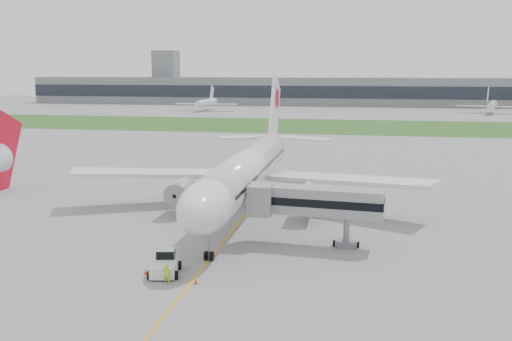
% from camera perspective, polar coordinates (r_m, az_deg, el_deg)
% --- Properties ---
extents(ground, '(600.00, 600.00, 0.00)m').
position_cam_1_polar(ground, '(70.25, -1.54, -5.02)').
color(ground, gray).
rests_on(ground, ground).
extents(apron_markings, '(70.00, 70.00, 0.04)m').
position_cam_1_polar(apron_markings, '(65.55, -2.45, -6.14)').
color(apron_markings, gold).
rests_on(apron_markings, ground).
extents(grass_strip, '(600.00, 50.00, 0.02)m').
position_cam_1_polar(grass_strip, '(187.76, 6.06, 4.47)').
color(grass_strip, '#234B1C').
rests_on(grass_strip, ground).
extents(terminal_building, '(320.00, 22.30, 14.00)m').
position_cam_1_polar(terminal_building, '(296.75, 7.73, 7.85)').
color(terminal_building, slate).
rests_on(terminal_building, ground).
extents(control_tower, '(12.00, 12.00, 56.00)m').
position_cam_1_polar(control_tower, '(316.49, -8.89, 6.69)').
color(control_tower, slate).
rests_on(control_tower, ground).
extents(airliner, '(48.13, 53.95, 17.88)m').
position_cam_1_polar(airliner, '(73.68, -0.78, 0.21)').
color(airliner, silver).
rests_on(airliner, ground).
extents(pushback_tug, '(3.29, 4.29, 2.01)m').
position_cam_1_polar(pushback_tug, '(53.13, -9.09, -9.16)').
color(pushback_tug, silver).
rests_on(pushback_tug, ground).
extents(jet_bridge, '(14.09, 4.20, 6.44)m').
position_cam_1_polar(jet_bridge, '(59.55, 5.55, -3.11)').
color(jet_bridge, gray).
rests_on(jet_bridge, ground).
extents(safety_cone_left, '(0.35, 0.35, 0.49)m').
position_cam_1_polar(safety_cone_left, '(53.32, -10.98, -9.93)').
color(safety_cone_left, red).
rests_on(safety_cone_left, ground).
extents(safety_cone_right, '(0.35, 0.35, 0.48)m').
position_cam_1_polar(safety_cone_right, '(50.48, -6.04, -10.96)').
color(safety_cone_right, red).
rests_on(safety_cone_right, ground).
extents(ground_crew_near, '(0.69, 0.48, 1.80)m').
position_cam_1_polar(ground_crew_near, '(50.59, -8.90, -10.19)').
color(ground_crew_near, '#A8D623').
rests_on(ground_crew_near, ground).
extents(distant_aircraft_left, '(28.56, 25.40, 10.63)m').
position_cam_1_polar(distant_aircraft_left, '(254.27, -4.97, 5.96)').
color(distant_aircraft_left, silver).
rests_on(distant_aircraft_left, ground).
extents(distant_aircraft_right, '(32.75, 30.43, 10.53)m').
position_cam_1_polar(distant_aircraft_right, '(256.07, 22.50, 5.26)').
color(distant_aircraft_right, silver).
rests_on(distant_aircraft_right, ground).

